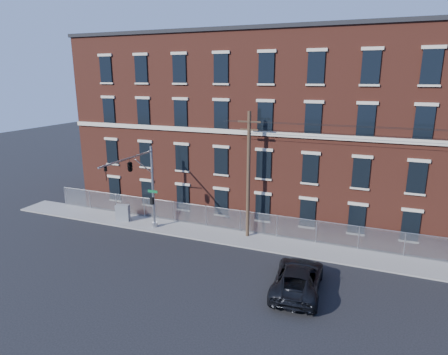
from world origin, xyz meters
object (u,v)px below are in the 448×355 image
Objects in this scene: traffic_signal_mast at (136,173)px; pickup_truck at (298,278)px; utility_pole_near at (248,173)px; utility_cabinet at (123,213)px.

pickup_truck is at bearing -13.00° from traffic_signal_mast.
utility_cabinet is (-11.38, -0.92, -4.48)m from utility_pole_near.
traffic_signal_mast is 1.18× the size of pickup_truck.
pickup_truck is at bearing -35.02° from utility_cabinet.
traffic_signal_mast is 6.18m from utility_cabinet.
utility_cabinet is at bearing -22.39° from pickup_truck.
utility_pole_near is 9.56m from pickup_truck.
utility_pole_near reaches higher than traffic_signal_mast.
pickup_truck is 17.64m from utility_cabinet.
pickup_truck is (5.36, -6.50, -4.52)m from utility_pole_near.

